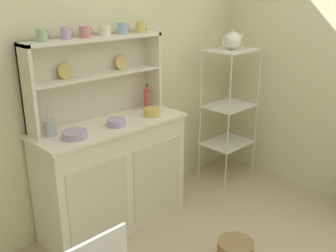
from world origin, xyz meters
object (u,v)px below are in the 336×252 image
(hutch_cabinet, at_px, (113,175))
(cup_sage_0, at_px, (42,35))
(porcelain_teapot, at_px, (233,41))
(utensil_jar, at_px, (50,127))
(jam_bottle, at_px, (147,99))
(floor_basket, at_px, (235,252))
(bakers_rack, at_px, (229,100))
(hutch_shelf_unit, at_px, (95,71))
(bowl_mixing_large, at_px, (75,134))

(hutch_cabinet, bearing_deg, cup_sage_0, 163.11)
(porcelain_teapot, bearing_deg, hutch_cabinet, 175.80)
(cup_sage_0, height_order, utensil_jar, cup_sage_0)
(cup_sage_0, bearing_deg, jam_bottle, -2.46)
(floor_basket, height_order, utensil_jar, utensil_jar)
(bakers_rack, relative_size, jam_bottle, 6.11)
(hutch_shelf_unit, bearing_deg, bakers_rack, -11.21)
(bakers_rack, distance_m, jam_bottle, 0.90)
(bakers_rack, height_order, porcelain_teapot, porcelain_teapot)
(hutch_shelf_unit, relative_size, floor_basket, 4.43)
(floor_basket, relative_size, utensil_jar, 0.98)
(hutch_cabinet, distance_m, cup_sage_0, 1.15)
(bowl_mixing_large, height_order, jam_bottle, jam_bottle)
(hutch_shelf_unit, height_order, bowl_mixing_large, hutch_shelf_unit)
(utensil_jar, bearing_deg, hutch_shelf_unit, 11.08)
(floor_basket, xyz_separation_m, cup_sage_0, (-0.71, 1.08, 1.43))
(floor_basket, height_order, cup_sage_0, cup_sage_0)
(hutch_shelf_unit, xyz_separation_m, floor_basket, (0.31, -1.12, -1.14))
(floor_basket, xyz_separation_m, utensil_jar, (-0.75, 1.03, 0.84))
(cup_sage_0, bearing_deg, bakers_rack, -7.27)
(hutch_shelf_unit, relative_size, cup_sage_0, 12.69)
(bakers_rack, xyz_separation_m, jam_bottle, (-0.87, 0.18, 0.14))
(hutch_cabinet, height_order, jam_bottle, jam_bottle)
(bakers_rack, relative_size, porcelain_teapot, 5.16)
(hutch_cabinet, bearing_deg, hutch_shelf_unit, 90.00)
(hutch_cabinet, distance_m, porcelain_teapot, 1.60)
(porcelain_teapot, bearing_deg, utensil_jar, 174.29)
(hutch_cabinet, bearing_deg, floor_basket, -71.92)
(cup_sage_0, distance_m, utensil_jar, 0.60)
(jam_bottle, bearing_deg, utensil_jar, -179.47)
(hutch_cabinet, xyz_separation_m, floor_basket, (0.31, -0.95, -0.36))
(cup_sage_0, xyz_separation_m, porcelain_teapot, (1.71, -0.22, -0.15))
(floor_basket, relative_size, cup_sage_0, 2.87)
(floor_basket, xyz_separation_m, bowl_mixing_large, (-0.65, 0.88, 0.80))
(hutch_cabinet, bearing_deg, bakers_rack, -4.20)
(jam_bottle, bearing_deg, floor_basket, -96.81)
(bowl_mixing_large, bearing_deg, hutch_shelf_unit, 34.58)
(utensil_jar, relative_size, porcelain_teapot, 1.02)
(bowl_mixing_large, bearing_deg, floor_basket, -53.35)
(cup_sage_0, height_order, bowl_mixing_large, cup_sage_0)
(hutch_shelf_unit, distance_m, porcelain_teapot, 1.34)
(jam_bottle, height_order, porcelain_teapot, porcelain_teapot)
(cup_sage_0, height_order, jam_bottle, cup_sage_0)
(hutch_cabinet, distance_m, bowl_mixing_large, 0.56)
(cup_sage_0, distance_m, bowl_mixing_large, 0.66)
(hutch_cabinet, height_order, bakers_rack, bakers_rack)
(hutch_shelf_unit, distance_m, utensil_jar, 0.54)
(cup_sage_0, bearing_deg, hutch_shelf_unit, 5.83)
(floor_basket, height_order, porcelain_teapot, porcelain_teapot)
(utensil_jar, xyz_separation_m, porcelain_teapot, (1.74, -0.17, 0.44))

